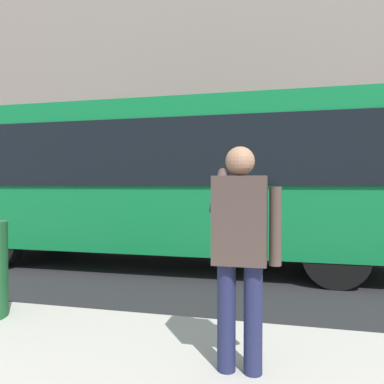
% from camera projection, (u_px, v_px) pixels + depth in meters
% --- Properties ---
extents(ground_plane, '(60.00, 60.00, 0.00)m').
position_uv_depth(ground_plane, '(270.00, 265.00, 7.20)').
color(ground_plane, '#232326').
extents(building_facade_far, '(28.00, 1.55, 12.00)m').
position_uv_depth(building_facade_far, '(276.00, 65.00, 13.69)').
color(building_facade_far, gray).
rests_on(building_facade_far, ground_plane).
extents(red_bus, '(9.05, 2.54, 3.08)m').
position_uv_depth(red_bus, '(165.00, 179.00, 7.31)').
color(red_bus, '#0F7238').
rests_on(red_bus, ground_plane).
extents(pedestrian_photographer, '(0.53, 0.52, 1.70)m').
position_uv_depth(pedestrian_photographer, '(240.00, 241.00, 2.79)').
color(pedestrian_photographer, '#1E2347').
rests_on(pedestrian_photographer, sidewalk_curb).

